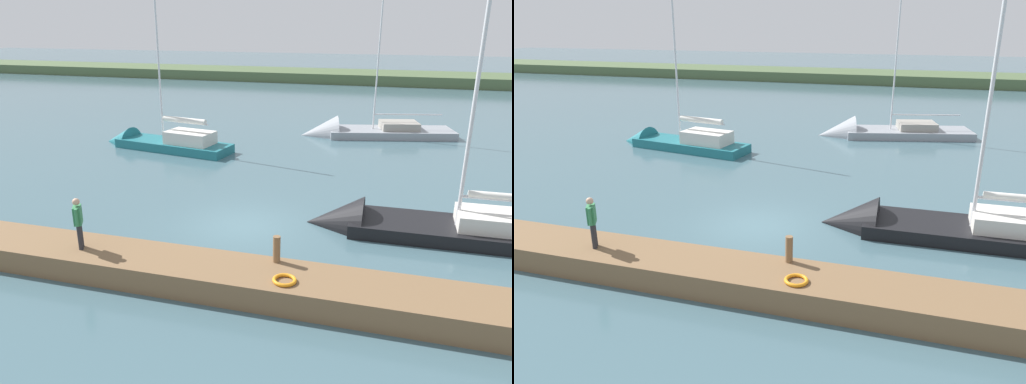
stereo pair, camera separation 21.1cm
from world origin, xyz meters
TOP-DOWN VIEW (x-y plane):
  - ground_plane at (0.00, 0.00)m, footprint 200.00×200.00m
  - far_shoreline at (0.00, -47.36)m, footprint 180.00×8.00m
  - dock_pier at (0.00, 4.55)m, footprint 22.62×1.94m
  - mooring_post_far at (-2.26, 3.87)m, footprint 0.22×0.22m
  - life_ring_buoy at (-2.75, 4.94)m, footprint 0.66×0.66m
  - sailboat_inner_slip at (8.54, -9.93)m, footprint 8.86×3.54m
  - sailboat_far_right at (-2.96, -16.66)m, footprint 10.33×4.94m
  - sailboat_near_dock at (-6.48, -1.08)m, footprint 10.08×2.48m
  - person_on_dock at (3.71, 4.66)m, footprint 0.40×0.56m

SIDE VIEW (x-z plane):
  - ground_plane at x=0.00m, z-range 0.00..0.00m
  - far_shoreline at x=0.00m, z-range -1.20..1.20m
  - sailboat_far_right at x=-2.96m, z-range -5.28..5.39m
  - sailboat_near_dock at x=-6.48m, z-range -5.83..6.07m
  - sailboat_inner_slip at x=8.54m, z-range -5.26..5.59m
  - dock_pier at x=0.00m, z-range 0.00..0.75m
  - life_ring_buoy at x=-2.75m, z-range 0.75..0.85m
  - mooring_post_far at x=-2.26m, z-range 0.75..1.54m
  - person_on_dock at x=3.71m, z-range 0.86..2.48m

